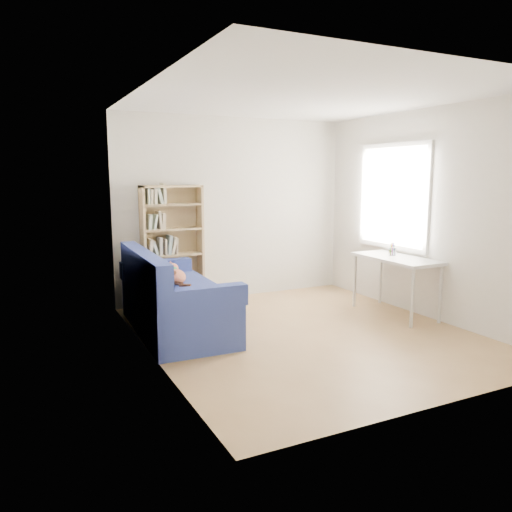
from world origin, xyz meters
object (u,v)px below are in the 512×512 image
(bookshelf, at_px, (173,251))
(desk, at_px, (396,263))
(pen_cup, at_px, (392,250))
(sofa, at_px, (173,301))

(bookshelf, distance_m, desk, 2.96)
(pen_cup, bearing_deg, sofa, 171.02)
(bookshelf, bearing_deg, sofa, -107.26)
(bookshelf, bearing_deg, desk, -34.37)
(sofa, relative_size, desk, 1.63)
(desk, bearing_deg, sofa, 168.16)
(sofa, xyz_separation_m, bookshelf, (0.34, 1.09, 0.41))
(sofa, bearing_deg, bookshelf, 74.42)
(desk, relative_size, pen_cup, 6.77)
(sofa, distance_m, desk, 2.86)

